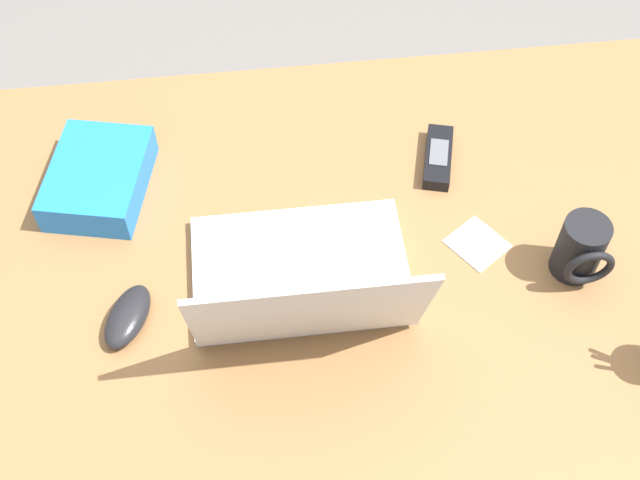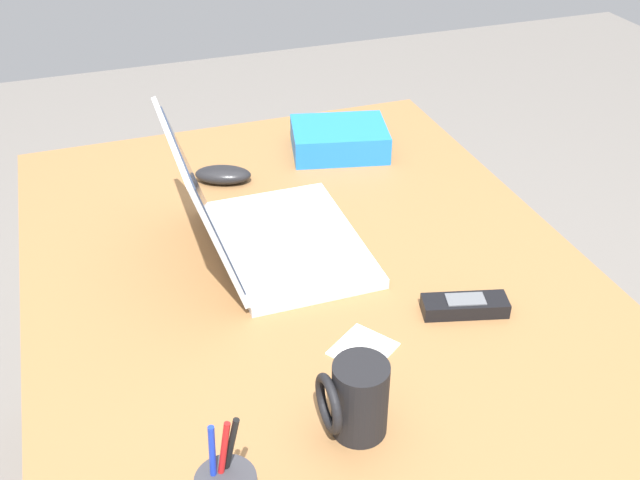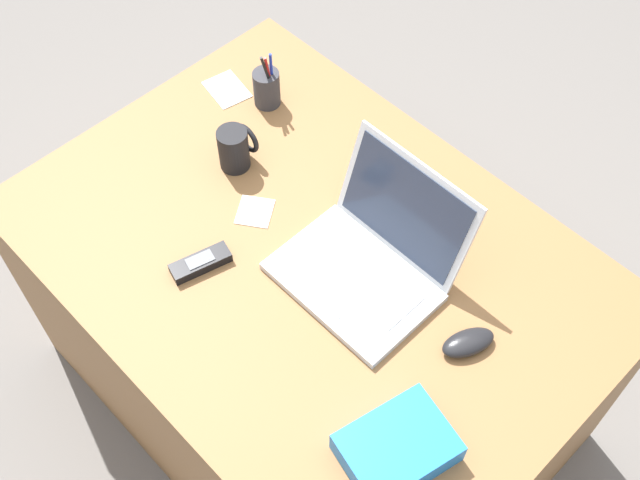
% 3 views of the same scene
% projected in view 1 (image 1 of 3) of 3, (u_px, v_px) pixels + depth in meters
% --- Properties ---
extents(ground_plane, '(6.00, 6.00, 0.00)m').
position_uv_depth(ground_plane, '(358.00, 434.00, 1.88)').
color(ground_plane, slate).
extents(desk, '(1.29, 0.92, 0.70)m').
position_uv_depth(desk, '(364.00, 363.00, 1.60)').
color(desk, olive).
rests_on(desk, ground).
extents(laptop, '(0.33, 0.30, 0.24)m').
position_uv_depth(laptop, '(303.00, 282.00, 1.23)').
color(laptop, silver).
rests_on(laptop, desk).
extents(computer_mouse, '(0.10, 0.13, 0.03)m').
position_uv_depth(computer_mouse, '(128.00, 316.00, 1.23)').
color(computer_mouse, black).
rests_on(computer_mouse, desk).
extents(coffee_mug_white, '(0.08, 0.08, 0.11)m').
position_uv_depth(coffee_mug_white, '(581.00, 250.00, 1.26)').
color(coffee_mug_white, black).
rests_on(coffee_mug_white, desk).
extents(cordless_phone, '(0.08, 0.14, 0.03)m').
position_uv_depth(cordless_phone, '(438.00, 157.00, 1.42)').
color(cordless_phone, black).
rests_on(cordless_phone, desk).
extents(snack_bag, '(0.19, 0.23, 0.06)m').
position_uv_depth(snack_bag, '(99.00, 178.00, 1.37)').
color(snack_bag, blue).
rests_on(snack_bag, desk).
extents(paper_note_left, '(0.11, 0.11, 0.00)m').
position_uv_depth(paper_note_left, '(477.00, 244.00, 1.33)').
color(paper_note_left, white).
rests_on(paper_note_left, desk).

